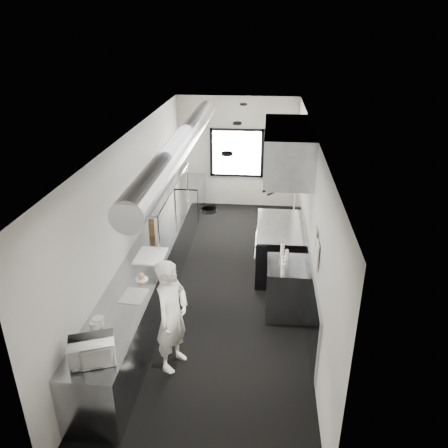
% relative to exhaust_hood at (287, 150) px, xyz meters
% --- Properties ---
extents(floor, '(3.00, 8.00, 0.01)m').
position_rel_exhaust_hood_xyz_m(floor, '(-1.10, -0.70, -2.39)').
color(floor, black).
rests_on(floor, ground).
extents(ceiling, '(3.00, 8.00, 0.01)m').
position_rel_exhaust_hood_xyz_m(ceiling, '(-1.10, -0.70, 0.41)').
color(ceiling, silver).
rests_on(ceiling, wall_back).
extents(wall_back, '(3.00, 0.02, 2.80)m').
position_rel_exhaust_hood_xyz_m(wall_back, '(-1.10, 3.30, -0.99)').
color(wall_back, '#BAB8B1').
rests_on(wall_back, floor).
extents(wall_front, '(3.00, 0.02, 2.80)m').
position_rel_exhaust_hood_xyz_m(wall_front, '(-1.10, -4.70, -0.99)').
color(wall_front, '#BAB8B1').
rests_on(wall_front, floor).
extents(wall_left, '(0.02, 8.00, 2.80)m').
position_rel_exhaust_hood_xyz_m(wall_left, '(-2.60, -0.70, -0.99)').
color(wall_left, '#BAB8B1').
rests_on(wall_left, floor).
extents(wall_right, '(0.02, 8.00, 2.80)m').
position_rel_exhaust_hood_xyz_m(wall_right, '(0.40, -0.70, -0.99)').
color(wall_right, '#BAB8B1').
rests_on(wall_right, floor).
extents(wall_cladding, '(0.03, 5.50, 1.10)m').
position_rel_exhaust_hood_xyz_m(wall_cladding, '(0.38, -0.40, -1.84)').
color(wall_cladding, gray).
rests_on(wall_cladding, wall_right).
extents(hvac_duct, '(0.40, 6.40, 0.40)m').
position_rel_exhaust_hood_xyz_m(hvac_duct, '(-1.80, -0.30, 0.16)').
color(hvac_duct, '#94979C').
rests_on(hvac_duct, ceiling).
extents(service_window, '(1.36, 0.05, 1.25)m').
position_rel_exhaust_hood_xyz_m(service_window, '(-1.10, 3.26, -0.99)').
color(service_window, white).
rests_on(service_window, wall_back).
extents(exhaust_hood, '(0.81, 2.20, 0.88)m').
position_rel_exhaust_hood_xyz_m(exhaust_hood, '(0.00, 0.00, 0.00)').
color(exhaust_hood, gray).
rests_on(exhaust_hood, ceiling).
extents(prep_counter, '(0.70, 6.00, 0.90)m').
position_rel_exhaust_hood_xyz_m(prep_counter, '(-2.25, -1.20, -1.94)').
color(prep_counter, gray).
rests_on(prep_counter, floor).
extents(pass_shelf, '(0.45, 3.00, 0.68)m').
position_rel_exhaust_hood_xyz_m(pass_shelf, '(-2.29, 0.30, -0.86)').
color(pass_shelf, gray).
rests_on(pass_shelf, prep_counter).
extents(range, '(0.88, 1.60, 0.94)m').
position_rel_exhaust_hood_xyz_m(range, '(-0.06, 0.00, -1.92)').
color(range, black).
rests_on(range, floor).
extents(bottle_station, '(0.65, 0.80, 0.90)m').
position_rel_exhaust_hood_xyz_m(bottle_station, '(0.05, -1.40, -1.94)').
color(bottle_station, gray).
rests_on(bottle_station, floor).
extents(far_work_table, '(0.70, 1.20, 0.90)m').
position_rel_exhaust_hood_xyz_m(far_work_table, '(-2.25, 2.50, -1.94)').
color(far_work_table, gray).
rests_on(far_work_table, floor).
extents(notice_sheet_a, '(0.02, 0.28, 0.38)m').
position_rel_exhaust_hood_xyz_m(notice_sheet_a, '(0.37, -1.90, -0.79)').
color(notice_sheet_a, beige).
rests_on(notice_sheet_a, wall_right).
extents(notice_sheet_b, '(0.02, 0.28, 0.38)m').
position_rel_exhaust_hood_xyz_m(notice_sheet_b, '(0.37, -2.25, -0.84)').
color(notice_sheet_b, beige).
rests_on(notice_sheet_b, wall_right).
extents(line_cook, '(0.58, 0.70, 1.65)m').
position_rel_exhaust_hood_xyz_m(line_cook, '(-1.54, -2.81, -1.56)').
color(line_cook, white).
rests_on(line_cook, floor).
extents(microwave, '(0.56, 0.50, 0.28)m').
position_rel_exhaust_hood_xyz_m(microwave, '(-2.24, -3.83, -1.35)').
color(microwave, white).
rests_on(microwave, prep_counter).
extents(deli_tub_a, '(0.13, 0.13, 0.09)m').
position_rel_exhaust_hood_xyz_m(deli_tub_a, '(-2.43, -3.25, -1.45)').
color(deli_tub_a, silver).
rests_on(deli_tub_a, prep_counter).
extents(deli_tub_b, '(0.15, 0.15, 0.10)m').
position_rel_exhaust_hood_xyz_m(deli_tub_b, '(-2.41, -3.19, -1.44)').
color(deli_tub_b, silver).
rests_on(deli_tub_b, prep_counter).
extents(newspaper, '(0.35, 0.43, 0.01)m').
position_rel_exhaust_hood_xyz_m(newspaper, '(-2.14, -2.51, -1.49)').
color(newspaper, silver).
rests_on(newspaper, prep_counter).
extents(small_plate, '(0.22, 0.22, 0.02)m').
position_rel_exhaust_hood_xyz_m(small_plate, '(-2.15, -2.07, -1.48)').
color(small_plate, white).
rests_on(small_plate, prep_counter).
extents(pastry, '(0.10, 0.10, 0.10)m').
position_rel_exhaust_hood_xyz_m(pastry, '(-2.15, -2.07, -1.43)').
color(pastry, tan).
rests_on(pastry, small_plate).
extents(cutting_board, '(0.47, 0.62, 0.02)m').
position_rel_exhaust_hood_xyz_m(cutting_board, '(-2.19, -1.34, -1.48)').
color(cutting_board, silver).
rests_on(cutting_board, prep_counter).
extents(knife_block, '(0.16, 0.24, 0.25)m').
position_rel_exhaust_hood_xyz_m(knife_block, '(-2.38, -0.49, -1.37)').
color(knife_block, brown).
rests_on(knife_block, prep_counter).
extents(plate_stack_a, '(0.29, 0.29, 0.26)m').
position_rel_exhaust_hood_xyz_m(plate_stack_a, '(-2.28, -0.41, -0.69)').
color(plate_stack_a, white).
rests_on(plate_stack_a, pass_shelf).
extents(plate_stack_b, '(0.26, 0.26, 0.29)m').
position_rel_exhaust_hood_xyz_m(plate_stack_b, '(-2.28, 0.00, -0.67)').
color(plate_stack_b, white).
rests_on(plate_stack_b, pass_shelf).
extents(plate_stack_c, '(0.26, 0.26, 0.35)m').
position_rel_exhaust_hood_xyz_m(plate_stack_c, '(-2.32, 0.61, -0.65)').
color(plate_stack_c, white).
rests_on(plate_stack_c, pass_shelf).
extents(plate_stack_d, '(0.24, 0.24, 0.34)m').
position_rel_exhaust_hood_xyz_m(plate_stack_d, '(-2.28, 0.99, -0.65)').
color(plate_stack_d, white).
rests_on(plate_stack_d, pass_shelf).
extents(squeeze_bottle_a, '(0.07, 0.07, 0.18)m').
position_rel_exhaust_hood_xyz_m(squeeze_bottle_a, '(-0.03, -1.70, -1.40)').
color(squeeze_bottle_a, silver).
rests_on(squeeze_bottle_a, bottle_station).
extents(squeeze_bottle_b, '(0.06, 0.06, 0.16)m').
position_rel_exhaust_hood_xyz_m(squeeze_bottle_b, '(-0.03, -1.53, -1.41)').
color(squeeze_bottle_b, silver).
rests_on(squeeze_bottle_b, bottle_station).
extents(squeeze_bottle_c, '(0.06, 0.06, 0.16)m').
position_rel_exhaust_hood_xyz_m(squeeze_bottle_c, '(-0.03, -1.42, -1.41)').
color(squeeze_bottle_c, silver).
rests_on(squeeze_bottle_c, bottle_station).
extents(squeeze_bottle_d, '(0.07, 0.07, 0.17)m').
position_rel_exhaust_hood_xyz_m(squeeze_bottle_d, '(0.04, -1.22, -1.41)').
color(squeeze_bottle_d, silver).
rests_on(squeeze_bottle_d, bottle_station).
extents(squeeze_bottle_e, '(0.09, 0.09, 0.20)m').
position_rel_exhaust_hood_xyz_m(squeeze_bottle_e, '(-0.03, -1.07, -1.39)').
color(squeeze_bottle_e, silver).
rests_on(squeeze_bottle_e, bottle_station).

